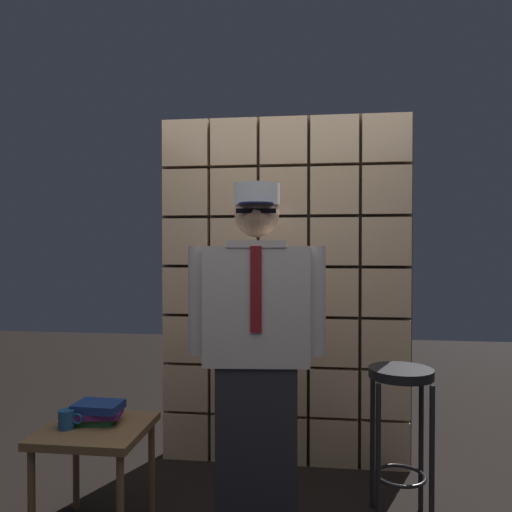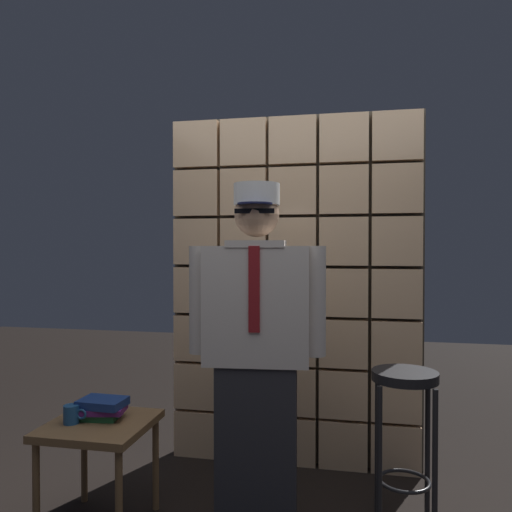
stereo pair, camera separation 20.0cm
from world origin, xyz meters
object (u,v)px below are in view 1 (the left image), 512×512
(standing_person, at_px, (257,350))
(side_table, at_px, (96,440))
(bar_stool, at_px, (401,408))
(coffee_mug, at_px, (67,419))
(book_stack, at_px, (97,412))

(standing_person, height_order, side_table, standing_person)
(bar_stool, bearing_deg, standing_person, -168.45)
(standing_person, relative_size, side_table, 3.25)
(standing_person, bearing_deg, bar_stool, 6.20)
(bar_stool, xyz_separation_m, coffee_mug, (-1.69, -0.35, -0.01))
(book_stack, bearing_deg, side_table, -77.24)
(standing_person, height_order, coffee_mug, standing_person)
(bar_stool, distance_m, coffee_mug, 1.73)
(standing_person, relative_size, bar_stool, 2.18)
(standing_person, xyz_separation_m, book_stack, (-0.82, -0.11, -0.32))
(side_table, distance_m, book_stack, 0.14)
(bar_stool, bearing_deg, book_stack, -170.58)
(bar_stool, xyz_separation_m, book_stack, (-1.58, -0.26, 0.00))
(bar_stool, bearing_deg, coffee_mug, -168.18)
(bar_stool, distance_m, book_stack, 1.60)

